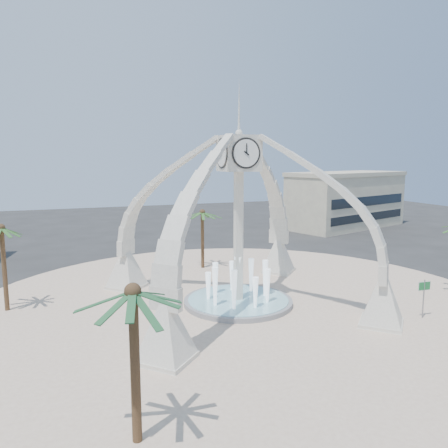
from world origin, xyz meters
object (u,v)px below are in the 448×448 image
object	(u,v)px
palm_north	(202,213)
street_sign	(424,291)
clock_tower	(239,218)
palm_west	(1,229)
palm_south	(133,294)
fountain	(238,301)

from	to	relation	value
palm_north	street_sign	xyz separation A→B (m)	(9.63, -18.25, -3.53)
clock_tower	palm_west	bearing A→B (deg)	163.93
palm_north	palm_south	bearing A→B (deg)	-113.42
palm_west	street_sign	distance (m)	29.06
palm_west	palm_south	distance (m)	18.81
palm_north	street_sign	size ratio (longest dim) A/B	2.30
palm_west	fountain	bearing A→B (deg)	-16.07
palm_south	street_sign	distance (m)	21.49
clock_tower	palm_north	distance (m)	11.28
fountain	palm_south	bearing A→B (deg)	-126.20
fountain	palm_west	xyz separation A→B (m)	(-15.82, 4.56, 5.57)
fountain	street_sign	world-z (taller)	fountain
palm_west	palm_south	world-z (taller)	palm_south
palm_north	fountain	bearing A→B (deg)	-94.61
fountain	palm_west	size ratio (longest dim) A/B	1.21
clock_tower	palm_south	world-z (taller)	clock_tower
palm_south	street_sign	bearing A→B (deg)	16.98
palm_north	palm_south	distance (m)	26.62
street_sign	fountain	bearing A→B (deg)	148.92
palm_south	fountain	bearing A→B (deg)	53.80
clock_tower	street_sign	world-z (taller)	clock_tower
fountain	clock_tower	bearing A→B (deg)	-90.00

